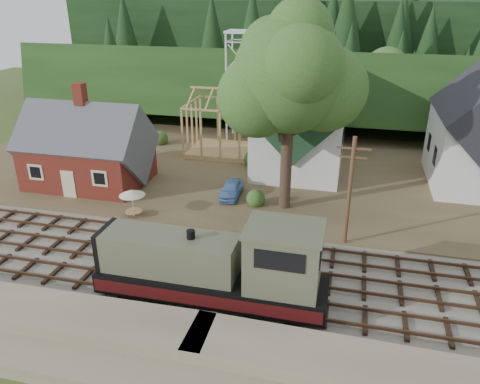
% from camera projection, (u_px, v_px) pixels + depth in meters
% --- Properties ---
extents(ground, '(140.00, 140.00, 0.00)m').
position_uv_depth(ground, '(229.00, 273.00, 29.77)').
color(ground, '#384C1E').
rests_on(ground, ground).
extents(embankment, '(64.00, 5.00, 1.60)m').
position_uv_depth(embankment, '(182.00, 370.00, 22.21)').
color(embankment, '#7F7259').
rests_on(embankment, ground).
extents(railroad_bed, '(64.00, 11.00, 0.16)m').
position_uv_depth(railroad_bed, '(229.00, 272.00, 29.74)').
color(railroad_bed, '#726B5B').
rests_on(railroad_bed, ground).
extents(village_flat, '(64.00, 26.00, 0.30)m').
position_uv_depth(village_flat, '(277.00, 172.00, 45.73)').
color(village_flat, brown).
rests_on(village_flat, ground).
extents(hillside, '(70.00, 28.96, 12.74)m').
position_uv_depth(hillside, '(305.00, 114.00, 67.15)').
color(hillside, '#1E3F19').
rests_on(hillside, ground).
extents(ridge, '(80.00, 20.00, 12.00)m').
position_uv_depth(ridge, '(315.00, 92.00, 81.39)').
color(ridge, black).
rests_on(ridge, ground).
extents(depot, '(10.80, 7.41, 9.00)m').
position_uv_depth(depot, '(88.00, 152.00, 41.78)').
color(depot, '#592014').
rests_on(depot, village_flat).
extents(church, '(8.40, 15.17, 13.00)m').
position_uv_depth(church, '(302.00, 119.00, 44.78)').
color(church, silver).
rests_on(church, village_flat).
extents(timber_frame, '(8.20, 6.20, 6.99)m').
position_uv_depth(timber_frame, '(228.00, 126.00, 49.36)').
color(timber_frame, tan).
rests_on(timber_frame, village_flat).
extents(lattice_tower, '(3.20, 3.20, 12.12)m').
position_uv_depth(lattice_tower, '(241.00, 53.00, 51.99)').
color(lattice_tower, silver).
rests_on(lattice_tower, village_flat).
extents(big_tree, '(10.90, 8.40, 14.70)m').
position_uv_depth(big_tree, '(292.00, 84.00, 34.19)').
color(big_tree, '#38281E').
rests_on(big_tree, village_flat).
extents(telegraph_pole_near, '(2.20, 0.28, 8.00)m').
position_uv_depth(telegraph_pole_near, '(350.00, 191.00, 31.17)').
color(telegraph_pole_near, '#4C331E').
rests_on(telegraph_pole_near, ground).
extents(locomotive, '(12.96, 3.24, 5.16)m').
position_uv_depth(locomotive, '(219.00, 268.00, 26.14)').
color(locomotive, black).
rests_on(locomotive, railroad_bed).
extents(car_blue, '(1.73, 3.99, 1.34)m').
position_uv_depth(car_blue, '(231.00, 189.00, 39.74)').
color(car_blue, '#5E8CCA').
rests_on(car_blue, village_flat).
extents(car_green, '(4.09, 1.64, 1.32)m').
position_uv_depth(car_green, '(51.00, 164.00, 45.40)').
color(car_green, '#92B07A').
rests_on(car_green, village_flat).
extents(patio_set, '(1.99, 1.99, 2.22)m').
position_uv_depth(patio_set, '(132.00, 194.00, 35.80)').
color(patio_set, silver).
rests_on(patio_set, village_flat).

